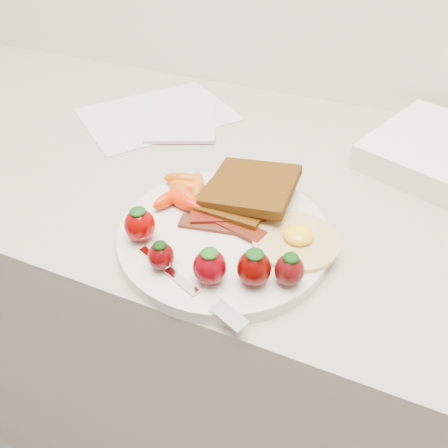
% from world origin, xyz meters
% --- Properties ---
extents(counter, '(2.00, 0.60, 0.90)m').
position_xyz_m(counter, '(0.00, 1.70, 0.45)').
color(counter, gray).
rests_on(counter, ground).
extents(plate, '(0.27, 0.27, 0.02)m').
position_xyz_m(plate, '(0.00, 1.53, 0.91)').
color(plate, silver).
rests_on(plate, counter).
extents(toast_lower, '(0.10, 0.10, 0.01)m').
position_xyz_m(toast_lower, '(-0.01, 1.59, 0.93)').
color(toast_lower, '#3B2509').
rests_on(toast_lower, plate).
extents(toast_upper, '(0.12, 0.12, 0.03)m').
position_xyz_m(toast_upper, '(0.01, 1.61, 0.94)').
color(toast_upper, black).
rests_on(toast_upper, toast_lower).
extents(fried_egg, '(0.13, 0.13, 0.02)m').
position_xyz_m(fried_egg, '(0.09, 1.55, 0.92)').
color(fried_egg, beige).
rests_on(fried_egg, plate).
extents(bacon_strips, '(0.12, 0.07, 0.01)m').
position_xyz_m(bacon_strips, '(-0.00, 1.54, 0.92)').
color(bacon_strips, black).
rests_on(bacon_strips, plate).
extents(baby_carrots, '(0.09, 0.10, 0.02)m').
position_xyz_m(baby_carrots, '(-0.08, 1.58, 0.93)').
color(baby_carrots, '#E95605').
rests_on(baby_carrots, plate).
extents(strawberries, '(0.22, 0.07, 0.05)m').
position_xyz_m(strawberries, '(0.01, 1.46, 0.94)').
color(strawberries, '#780100').
rests_on(strawberries, plate).
extents(fork, '(0.16, 0.07, 0.00)m').
position_xyz_m(fork, '(0.01, 1.43, 0.92)').
color(fork, white).
rests_on(fork, plate).
extents(paper_sheet, '(0.32, 0.34, 0.00)m').
position_xyz_m(paper_sheet, '(-0.26, 1.81, 0.90)').
color(paper_sheet, silver).
rests_on(paper_sheet, counter).
extents(notepad, '(0.19, 0.21, 0.01)m').
position_xyz_m(notepad, '(-0.20, 1.81, 0.91)').
color(notepad, beige).
rests_on(notepad, paper_sheet).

